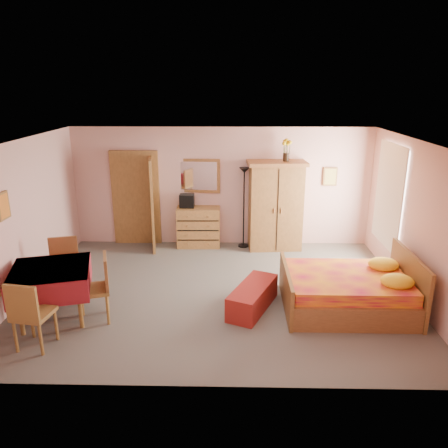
{
  "coord_description": "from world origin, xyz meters",
  "views": [
    {
      "loc": [
        0.26,
        -6.87,
        3.45
      ],
      "look_at": [
        0.1,
        0.3,
        1.15
      ],
      "focal_mm": 35.0,
      "sensor_mm": 36.0,
      "label": 1
    }
  ],
  "objects_px": {
    "wardrobe": "(275,206)",
    "sunflower_vase": "(286,150)",
    "stereo": "(187,201)",
    "floor_lamp": "(244,208)",
    "bed": "(347,281)",
    "chair_west": "(9,287)",
    "chair_east": "(93,289)",
    "bench": "(253,297)",
    "dining_table": "(53,293)",
    "chair_north": "(64,270)",
    "wall_mirror": "(198,176)",
    "chest_of_drawers": "(199,227)",
    "chair_south": "(34,313)"
  },
  "relations": [
    {
      "from": "wall_mirror",
      "to": "chair_west",
      "type": "relative_size",
      "value": 1.0
    },
    {
      "from": "sunflower_vase",
      "to": "floor_lamp",
      "type": "bearing_deg",
      "value": 177.03
    },
    {
      "from": "wall_mirror",
      "to": "sunflower_vase",
      "type": "bearing_deg",
      "value": -3.9
    },
    {
      "from": "chest_of_drawers",
      "to": "chair_east",
      "type": "distance_m",
      "value": 3.52
    },
    {
      "from": "chest_of_drawers",
      "to": "chair_north",
      "type": "bearing_deg",
      "value": -130.0
    },
    {
      "from": "stereo",
      "to": "floor_lamp",
      "type": "bearing_deg",
      "value": -1.99
    },
    {
      "from": "stereo",
      "to": "bench",
      "type": "bearing_deg",
      "value": -65.14
    },
    {
      "from": "bench",
      "to": "chair_north",
      "type": "distance_m",
      "value": 3.15
    },
    {
      "from": "floor_lamp",
      "to": "bed",
      "type": "height_order",
      "value": "floor_lamp"
    },
    {
      "from": "sunflower_vase",
      "to": "chair_north",
      "type": "height_order",
      "value": "sunflower_vase"
    },
    {
      "from": "dining_table",
      "to": "chair_west",
      "type": "xyz_separation_m",
      "value": [
        -0.71,
        0.06,
        0.06
      ]
    },
    {
      "from": "bed",
      "to": "sunflower_vase",
      "type": "bearing_deg",
      "value": 105.24
    },
    {
      "from": "chair_north",
      "to": "wall_mirror",
      "type": "bearing_deg",
      "value": -141.61
    },
    {
      "from": "wall_mirror",
      "to": "wardrobe",
      "type": "bearing_deg",
      "value": -5.74
    },
    {
      "from": "sunflower_vase",
      "to": "chair_east",
      "type": "distance_m",
      "value": 4.81
    },
    {
      "from": "sunflower_vase",
      "to": "bed",
      "type": "height_order",
      "value": "sunflower_vase"
    },
    {
      "from": "chest_of_drawers",
      "to": "bench",
      "type": "xyz_separation_m",
      "value": [
        1.09,
        -2.86,
        -0.24
      ]
    },
    {
      "from": "wall_mirror",
      "to": "chair_east",
      "type": "distance_m",
      "value": 3.86
    },
    {
      "from": "chair_north",
      "to": "chair_south",
      "type": "bearing_deg",
      "value": 79.34
    },
    {
      "from": "stereo",
      "to": "dining_table",
      "type": "xyz_separation_m",
      "value": [
        -1.73,
        -3.23,
        -0.62
      ]
    },
    {
      "from": "chest_of_drawers",
      "to": "wall_mirror",
      "type": "relative_size",
      "value": 0.99
    },
    {
      "from": "chair_west",
      "to": "chair_east",
      "type": "xyz_separation_m",
      "value": [
        1.35,
        -0.12,
        0.04
      ]
    },
    {
      "from": "sunflower_vase",
      "to": "bed",
      "type": "distance_m",
      "value": 3.29
    },
    {
      "from": "chest_of_drawers",
      "to": "wall_mirror",
      "type": "distance_m",
      "value": 1.13
    },
    {
      "from": "sunflower_vase",
      "to": "dining_table",
      "type": "xyz_separation_m",
      "value": [
        -3.83,
        -3.14,
        -1.74
      ]
    },
    {
      "from": "floor_lamp",
      "to": "wardrobe",
      "type": "xyz_separation_m",
      "value": [
        0.68,
        -0.07,
        0.07
      ]
    },
    {
      "from": "wall_mirror",
      "to": "chair_west",
      "type": "distance_m",
      "value": 4.43
    },
    {
      "from": "wardrobe",
      "to": "bench",
      "type": "bearing_deg",
      "value": -106.43
    },
    {
      "from": "chair_east",
      "to": "floor_lamp",
      "type": "bearing_deg",
      "value": -52.7
    },
    {
      "from": "floor_lamp",
      "to": "chair_east",
      "type": "xyz_separation_m",
      "value": [
        -2.33,
        -3.24,
        -0.37
      ]
    },
    {
      "from": "wardrobe",
      "to": "sunflower_vase",
      "type": "distance_m",
      "value": 1.21
    },
    {
      "from": "sunflower_vase",
      "to": "chair_south",
      "type": "xyz_separation_m",
      "value": [
        -3.78,
        -3.91,
        -1.65
      ]
    },
    {
      "from": "wall_mirror",
      "to": "bed",
      "type": "height_order",
      "value": "wall_mirror"
    },
    {
      "from": "chair_west",
      "to": "chair_north",
      "type": "bearing_deg",
      "value": 107.5
    },
    {
      "from": "bed",
      "to": "dining_table",
      "type": "height_order",
      "value": "bed"
    },
    {
      "from": "bench",
      "to": "dining_table",
      "type": "relative_size",
      "value": 1.06
    },
    {
      "from": "chest_of_drawers",
      "to": "floor_lamp",
      "type": "distance_m",
      "value": 1.09
    },
    {
      "from": "stereo",
      "to": "bed",
      "type": "distance_m",
      "value": 4.03
    },
    {
      "from": "chair_west",
      "to": "chair_east",
      "type": "height_order",
      "value": "chair_east"
    },
    {
      "from": "wall_mirror",
      "to": "wardrobe",
      "type": "height_order",
      "value": "wall_mirror"
    },
    {
      "from": "stereo",
      "to": "floor_lamp",
      "type": "xyz_separation_m",
      "value": [
        1.24,
        -0.04,
        -0.14
      ]
    },
    {
      "from": "stereo",
      "to": "chair_south",
      "type": "distance_m",
      "value": 4.37
    },
    {
      "from": "dining_table",
      "to": "chair_east",
      "type": "relative_size",
      "value": 1.09
    },
    {
      "from": "wall_mirror",
      "to": "sunflower_vase",
      "type": "relative_size",
      "value": 2.04
    },
    {
      "from": "chair_north",
      "to": "chair_west",
      "type": "relative_size",
      "value": 1.08
    },
    {
      "from": "chest_of_drawers",
      "to": "chair_north",
      "type": "relative_size",
      "value": 0.92
    },
    {
      "from": "stereo",
      "to": "wardrobe",
      "type": "bearing_deg",
      "value": -3.45
    },
    {
      "from": "chair_south",
      "to": "chair_west",
      "type": "height_order",
      "value": "chair_south"
    },
    {
      "from": "bed",
      "to": "dining_table",
      "type": "bearing_deg",
      "value": -174.59
    },
    {
      "from": "wardrobe",
      "to": "chair_west",
      "type": "relative_size",
      "value": 2.03
    }
  ]
}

